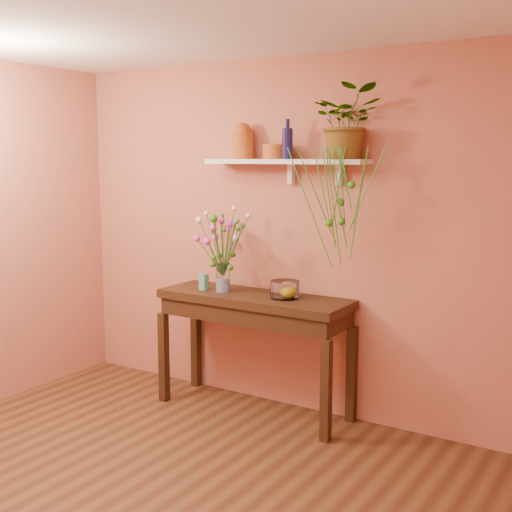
{
  "coord_description": "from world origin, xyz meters",
  "views": [
    {
      "loc": [
        2.51,
        -2.41,
        1.95
      ],
      "look_at": [
        0.0,
        1.55,
        1.25
      ],
      "focal_mm": 46.41,
      "sensor_mm": 36.0,
      "label": 1
    }
  ],
  "objects_px": {
    "terracotta_jug": "(243,142)",
    "glass_vase": "(223,280)",
    "sideboard": "(254,312)",
    "bouquet": "(221,236)",
    "glass_bowl": "(285,290)",
    "blue_bottle": "(287,143)",
    "spider_plant": "(347,122)"
  },
  "relations": [
    {
      "from": "blue_bottle",
      "to": "glass_vase",
      "type": "relative_size",
      "value": 1.28
    },
    {
      "from": "terracotta_jug",
      "to": "spider_plant",
      "type": "bearing_deg",
      "value": -2.41
    },
    {
      "from": "sideboard",
      "to": "blue_bottle",
      "type": "height_order",
      "value": "blue_bottle"
    },
    {
      "from": "sideboard",
      "to": "bouquet",
      "type": "height_order",
      "value": "bouquet"
    },
    {
      "from": "sideboard",
      "to": "blue_bottle",
      "type": "xyz_separation_m",
      "value": [
        0.22,
        0.11,
        1.27
      ]
    },
    {
      "from": "blue_bottle",
      "to": "glass_vase",
      "type": "bearing_deg",
      "value": -162.38
    },
    {
      "from": "terracotta_jug",
      "to": "spider_plant",
      "type": "distance_m",
      "value": 0.9
    },
    {
      "from": "terracotta_jug",
      "to": "glass_bowl",
      "type": "bearing_deg",
      "value": -17.0
    },
    {
      "from": "spider_plant",
      "to": "glass_vase",
      "type": "relative_size",
      "value": 2.26
    },
    {
      "from": "blue_bottle",
      "to": "glass_bowl",
      "type": "distance_m",
      "value": 1.08
    },
    {
      "from": "sideboard",
      "to": "glass_vase",
      "type": "height_order",
      "value": "glass_vase"
    },
    {
      "from": "terracotta_jug",
      "to": "glass_bowl",
      "type": "distance_m",
      "value": 1.19
    },
    {
      "from": "sideboard",
      "to": "glass_bowl",
      "type": "bearing_deg",
      "value": 4.05
    },
    {
      "from": "glass_vase",
      "to": "terracotta_jug",
      "type": "bearing_deg",
      "value": 74.36
    },
    {
      "from": "spider_plant",
      "to": "glass_vase",
      "type": "xyz_separation_m",
      "value": [
        -0.95,
        -0.16,
        -1.18
      ]
    },
    {
      "from": "blue_bottle",
      "to": "glass_bowl",
      "type": "height_order",
      "value": "blue_bottle"
    },
    {
      "from": "sideboard",
      "to": "bouquet",
      "type": "relative_size",
      "value": 2.82
    },
    {
      "from": "terracotta_jug",
      "to": "sideboard",
      "type": "bearing_deg",
      "value": -38.38
    },
    {
      "from": "sideboard",
      "to": "terracotta_jug",
      "type": "height_order",
      "value": "terracotta_jug"
    },
    {
      "from": "terracotta_jug",
      "to": "glass_vase",
      "type": "bearing_deg",
      "value": -105.64
    },
    {
      "from": "terracotta_jug",
      "to": "spider_plant",
      "type": "height_order",
      "value": "spider_plant"
    },
    {
      "from": "bouquet",
      "to": "spider_plant",
      "type": "bearing_deg",
      "value": 11.11
    },
    {
      "from": "glass_bowl",
      "to": "terracotta_jug",
      "type": "bearing_deg",
      "value": 163.0
    },
    {
      "from": "spider_plant",
      "to": "glass_vase",
      "type": "bearing_deg",
      "value": -170.25
    },
    {
      "from": "blue_bottle",
      "to": "bouquet",
      "type": "xyz_separation_m",
      "value": [
        -0.48,
        -0.18,
        -0.69
      ]
    },
    {
      "from": "terracotta_jug",
      "to": "glass_bowl",
      "type": "relative_size",
      "value": 1.29
    },
    {
      "from": "spider_plant",
      "to": "bouquet",
      "type": "distance_m",
      "value": 1.28
    },
    {
      "from": "glass_vase",
      "to": "bouquet",
      "type": "height_order",
      "value": "bouquet"
    },
    {
      "from": "spider_plant",
      "to": "glass_bowl",
      "type": "xyz_separation_m",
      "value": [
        -0.43,
        -0.1,
        -1.21
      ]
    },
    {
      "from": "sideboard",
      "to": "glass_vase",
      "type": "xyz_separation_m",
      "value": [
        -0.26,
        -0.04,
        0.23
      ]
    },
    {
      "from": "bouquet",
      "to": "glass_bowl",
      "type": "relative_size",
      "value": 2.5
    },
    {
      "from": "blue_bottle",
      "to": "glass_bowl",
      "type": "xyz_separation_m",
      "value": [
        0.04,
        -0.09,
        -1.08
      ]
    }
  ]
}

